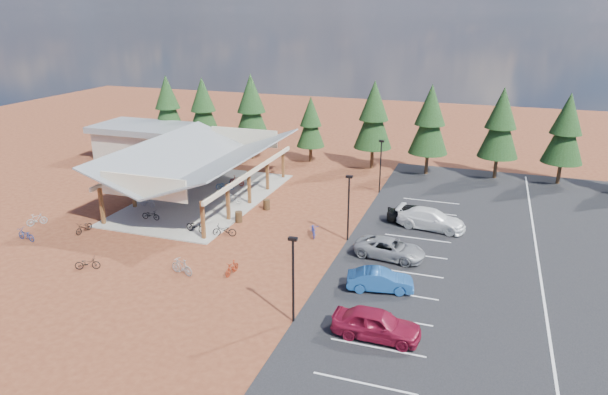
# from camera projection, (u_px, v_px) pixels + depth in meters

# --- Properties ---
(ground) EXTENTS (140.00, 140.00, 0.00)m
(ground) POSITION_uv_depth(u_px,v_px,m) (277.00, 242.00, 40.91)
(ground) COLOR #5B2718
(ground) RESTS_ON ground
(asphalt_lot) EXTENTS (27.00, 44.00, 0.04)m
(asphalt_lot) POSITION_uv_depth(u_px,v_px,m) (538.00, 260.00, 37.89)
(asphalt_lot) COLOR black
(asphalt_lot) RESTS_ON ground
(concrete_pad) EXTENTS (10.60, 18.60, 0.10)m
(concrete_pad) POSITION_uv_depth(u_px,v_px,m) (204.00, 198.00, 50.22)
(concrete_pad) COLOR gray
(concrete_pad) RESTS_ON ground
(bike_pavilion) EXTENTS (11.65, 19.40, 4.97)m
(bike_pavilion) POSITION_uv_depth(u_px,v_px,m) (202.00, 159.00, 48.98)
(bike_pavilion) COLOR #5D301A
(bike_pavilion) RESTS_ON concrete_pad
(outbuilding) EXTENTS (11.00, 7.00, 3.90)m
(outbuilding) POSITION_uv_depth(u_px,v_px,m) (144.00, 140.00, 63.70)
(outbuilding) COLOR #ADA593
(outbuilding) RESTS_ON ground
(lamp_post_0) EXTENTS (0.50, 0.25, 5.14)m
(lamp_post_0) POSITION_uv_depth(u_px,v_px,m) (293.00, 274.00, 29.46)
(lamp_post_0) COLOR black
(lamp_post_0) RESTS_ON ground
(lamp_post_1) EXTENTS (0.50, 0.25, 5.14)m
(lamp_post_1) POSITION_uv_depth(u_px,v_px,m) (349.00, 203.00, 40.18)
(lamp_post_1) COLOR black
(lamp_post_1) RESTS_ON ground
(lamp_post_2) EXTENTS (0.50, 0.25, 5.14)m
(lamp_post_2) POSITION_uv_depth(u_px,v_px,m) (381.00, 163.00, 50.90)
(lamp_post_2) COLOR black
(lamp_post_2) RESTS_ON ground
(trash_bin_0) EXTENTS (0.60, 0.60, 0.90)m
(trash_bin_0) POSITION_uv_depth(u_px,v_px,m) (239.00, 217.00, 44.55)
(trash_bin_0) COLOR #3D2915
(trash_bin_0) RESTS_ON ground
(trash_bin_1) EXTENTS (0.60, 0.60, 0.90)m
(trash_bin_1) POSITION_uv_depth(u_px,v_px,m) (267.00, 204.00, 47.38)
(trash_bin_1) COLOR #3D2915
(trash_bin_1) RESTS_ON ground
(pine_0) EXTENTS (3.94, 3.94, 9.18)m
(pine_0) POSITION_uv_depth(u_px,v_px,m) (168.00, 105.00, 66.17)
(pine_0) COLOR #382314
(pine_0) RESTS_ON ground
(pine_1) EXTENTS (3.90, 3.90, 9.08)m
(pine_1) POSITION_uv_depth(u_px,v_px,m) (203.00, 107.00, 64.76)
(pine_1) COLOR #382314
(pine_1) RESTS_ON ground
(pine_2) EXTENTS (4.22, 4.22, 9.83)m
(pine_2) POSITION_uv_depth(u_px,v_px,m) (251.00, 108.00, 61.76)
(pine_2) COLOR #382314
(pine_2) RESTS_ON ground
(pine_3) EXTENTS (3.21, 3.21, 7.47)m
(pine_3) POSITION_uv_depth(u_px,v_px,m) (311.00, 122.00, 61.00)
(pine_3) COLOR #382314
(pine_3) RESTS_ON ground
(pine_4) EXTENTS (4.12, 4.12, 9.60)m
(pine_4) POSITION_uv_depth(u_px,v_px,m) (374.00, 115.00, 57.96)
(pine_4) COLOR #382314
(pine_4) RESTS_ON ground
(pine_5) EXTENTS (4.08, 4.08, 9.50)m
(pine_5) POSITION_uv_depth(u_px,v_px,m) (430.00, 120.00, 55.85)
(pine_5) COLOR #382314
(pine_5) RESTS_ON ground
(pine_6) EXTENTS (4.05, 4.05, 9.42)m
(pine_6) POSITION_uv_depth(u_px,v_px,m) (501.00, 123.00, 54.46)
(pine_6) COLOR #382314
(pine_6) RESTS_ON ground
(pine_7) EXTENTS (3.92, 3.92, 9.12)m
(pine_7) POSITION_uv_depth(u_px,v_px,m) (566.00, 129.00, 52.71)
(pine_7) COLOR #382314
(pine_7) RESTS_ON ground
(bike_0) EXTENTS (1.60, 0.60, 0.83)m
(bike_0) POSITION_uv_depth(u_px,v_px,m) (151.00, 215.00, 44.79)
(bike_0) COLOR black
(bike_0) RESTS_ON concrete_pad
(bike_1) EXTENTS (1.78, 0.78, 1.03)m
(bike_1) POSITION_uv_depth(u_px,v_px,m) (147.00, 201.00, 47.72)
(bike_1) COLOR gray
(bike_1) RESTS_ON concrete_pad
(bike_2) EXTENTS (1.59, 0.58, 0.83)m
(bike_2) POSITION_uv_depth(u_px,v_px,m) (195.00, 182.00, 53.49)
(bike_2) COLOR navy
(bike_2) RESTS_ON concrete_pad
(bike_3) EXTENTS (1.91, 0.85, 1.11)m
(bike_3) POSITION_uv_depth(u_px,v_px,m) (210.00, 173.00, 55.95)
(bike_3) COLOR #A10D1E
(bike_3) RESTS_ON concrete_pad
(bike_4) EXTENTS (1.95, 0.98, 0.98)m
(bike_4) POSITION_uv_depth(u_px,v_px,m) (196.00, 226.00, 42.23)
(bike_4) COLOR black
(bike_4) RESTS_ON concrete_pad
(bike_5) EXTENTS (1.57, 0.67, 0.91)m
(bike_5) POSITION_uv_depth(u_px,v_px,m) (233.00, 199.00, 48.44)
(bike_5) COLOR #9BA0A3
(bike_5) RESTS_ON concrete_pad
(bike_6) EXTENTS (1.88, 1.09, 0.94)m
(bike_6) POSITION_uv_depth(u_px,v_px,m) (225.00, 185.00, 52.20)
(bike_6) COLOR #24538F
(bike_6) RESTS_ON concrete_pad
(bike_7) EXTENTS (1.69, 0.63, 0.99)m
(bike_7) POSITION_uv_depth(u_px,v_px,m) (237.00, 181.00, 53.46)
(bike_7) COLOR maroon
(bike_7) RESTS_ON concrete_pad
(bike_8) EXTENTS (0.65, 1.72, 0.90)m
(bike_8) POSITION_uv_depth(u_px,v_px,m) (84.00, 227.00, 42.42)
(bike_8) COLOR black
(bike_8) RESTS_ON ground
(bike_9) EXTENTS (1.30, 1.56, 0.96)m
(bike_9) POSITION_uv_depth(u_px,v_px,m) (37.00, 220.00, 43.89)
(bike_9) COLOR #999DA1
(bike_9) RESTS_ON ground
(bike_10) EXTENTS (1.88, 0.92, 0.95)m
(bike_10) POSITION_uv_depth(u_px,v_px,m) (26.00, 235.00, 40.95)
(bike_10) COLOR navy
(bike_10) RESTS_ON ground
(bike_11) EXTENTS (0.60, 1.59, 0.93)m
(bike_11) POSITION_uv_depth(u_px,v_px,m) (232.00, 268.00, 35.73)
(bike_11) COLOR maroon
(bike_11) RESTS_ON ground
(bike_12) EXTENTS (1.77, 1.24, 0.88)m
(bike_12) POSITION_uv_depth(u_px,v_px,m) (87.00, 263.00, 36.42)
(bike_12) COLOR black
(bike_12) RESTS_ON ground
(bike_13) EXTENTS (1.92, 0.97, 1.11)m
(bike_13) POSITION_uv_depth(u_px,v_px,m) (182.00, 267.00, 35.69)
(bike_13) COLOR gray
(bike_13) RESTS_ON ground
(bike_14) EXTENTS (1.34, 2.02, 1.00)m
(bike_14) POSITION_uv_depth(u_px,v_px,m) (314.00, 230.00, 41.80)
(bike_14) COLOR #1B2E9B
(bike_14) RESTS_ON ground
(bike_16) EXTENTS (1.95, 1.11, 0.97)m
(bike_16) POSITION_uv_depth(u_px,v_px,m) (224.00, 230.00, 41.72)
(bike_16) COLOR black
(bike_16) RESTS_ON ground
(car_0) EXTENTS (4.75, 1.97, 1.61)m
(car_0) POSITION_uv_depth(u_px,v_px,m) (376.00, 324.00, 28.65)
(car_0) COLOR maroon
(car_0) RESTS_ON asphalt_lot
(car_1) EXTENTS (4.32, 2.25, 1.35)m
(car_1) POSITION_uv_depth(u_px,v_px,m) (380.00, 280.00, 33.56)
(car_1) COLOR #1B4A8E
(car_1) RESTS_ON asphalt_lot
(car_2) EXTENTS (5.16, 2.88, 1.37)m
(car_2) POSITION_uv_depth(u_px,v_px,m) (390.00, 249.00, 37.96)
(car_2) COLOR gray
(car_2) RESTS_ON asphalt_lot
(car_3) EXTENTS (5.66, 2.93, 1.57)m
(car_3) POSITION_uv_depth(u_px,v_px,m) (431.00, 219.00, 43.04)
(car_3) COLOR white
(car_3) RESTS_ON asphalt_lot
(car_4) EXTENTS (4.59, 2.52, 1.48)m
(car_4) POSITION_uv_depth(u_px,v_px,m) (414.00, 214.00, 44.27)
(car_4) COLOR black
(car_4) RESTS_ON asphalt_lot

